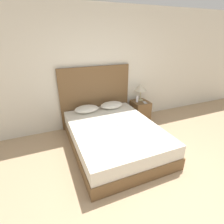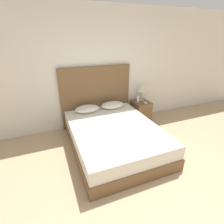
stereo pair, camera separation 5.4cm
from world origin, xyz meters
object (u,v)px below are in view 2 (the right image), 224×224
(bed, at_px, (114,137))
(nightstand, at_px, (141,111))
(table_lamp, at_px, (142,88))
(phone_on_nightstand, at_px, (146,103))
(phone_on_bed, at_px, (119,125))

(bed, relative_size, nightstand, 4.05)
(nightstand, xyz_separation_m, table_lamp, (0.04, 0.09, 0.60))
(nightstand, bearing_deg, bed, -142.88)
(table_lamp, relative_size, phone_on_nightstand, 2.65)
(nightstand, height_order, phone_on_nightstand, phone_on_nightstand)
(table_lamp, bearing_deg, phone_on_bed, -138.43)
(nightstand, distance_m, table_lamp, 0.61)
(bed, xyz_separation_m, table_lamp, (1.14, 0.92, 0.63))
(phone_on_bed, xyz_separation_m, phone_on_nightstand, (1.06, 0.73, 0.05))
(phone_on_bed, bearing_deg, phone_on_nightstand, 34.34)
(bed, distance_m, phone_on_nightstand, 1.40)
(phone_on_bed, height_order, phone_on_nightstand, phone_on_nightstand)
(bed, xyz_separation_m, nightstand, (1.10, 0.83, 0.03))
(bed, distance_m, phone_on_bed, 0.26)
(bed, height_order, table_lamp, table_lamp)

